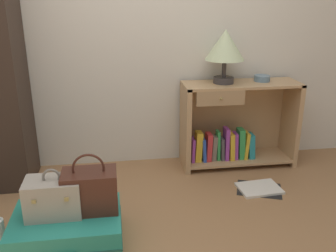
{
  "coord_description": "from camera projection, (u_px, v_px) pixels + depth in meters",
  "views": [
    {
      "loc": [
        -0.15,
        -1.72,
        1.46
      ],
      "look_at": [
        0.22,
        0.81,
        0.55
      ],
      "focal_mm": 40.19,
      "sensor_mm": 36.0,
      "label": 1
    }
  ],
  "objects": [
    {
      "name": "bowl",
      "position": [
        262.0,
        78.0,
        3.21
      ],
      "size": [
        0.14,
        0.14,
        0.05
      ],
      "primitive_type": "cylinder",
      "color": "slate",
      "rests_on": "bookshelf"
    },
    {
      "name": "back_wall",
      "position": [
        129.0,
        13.0,
        3.07
      ],
      "size": [
        6.4,
        0.1,
        2.6
      ],
      "primitive_type": "cube",
      "color": "silver",
      "rests_on": "ground_plane"
    },
    {
      "name": "open_book_on_floor",
      "position": [
        259.0,
        188.0,
        2.95
      ],
      "size": [
        0.41,
        0.35,
        0.02
      ],
      "color": "white",
      "rests_on": "ground_plane"
    },
    {
      "name": "train_case",
      "position": [
        54.0,
        197.0,
        2.2
      ],
      "size": [
        0.32,
        0.21,
        0.3
      ],
      "color": "#A89E8E",
      "rests_on": "suitcase_large"
    },
    {
      "name": "bookshelf",
      "position": [
        234.0,
        127.0,
        3.3
      ],
      "size": [
        1.0,
        0.35,
        0.74
      ],
      "color": "tan",
      "rests_on": "ground_plane"
    },
    {
      "name": "table_lamp",
      "position": [
        225.0,
        47.0,
        3.05
      ],
      "size": [
        0.32,
        0.32,
        0.44
      ],
      "color": "#3D3838",
      "rests_on": "bookshelf"
    },
    {
      "name": "handbag",
      "position": [
        90.0,
        190.0,
        2.24
      ],
      "size": [
        0.32,
        0.2,
        0.37
      ],
      "color": "#472319",
      "rests_on": "suitcase_large"
    },
    {
      "name": "suitcase_large",
      "position": [
        68.0,
        231.0,
        2.26
      ],
      "size": [
        0.65,
        0.49,
        0.21
      ],
      "color": "teal",
      "rests_on": "ground_plane"
    }
  ]
}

